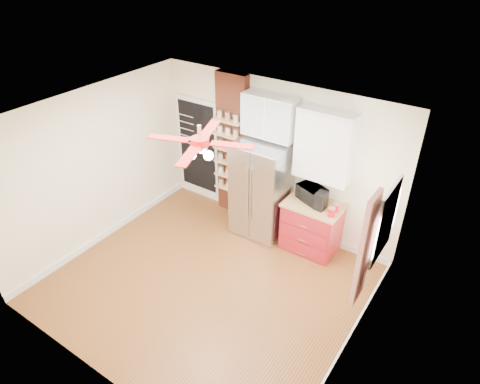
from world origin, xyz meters
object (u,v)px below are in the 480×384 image
Objects in this scene: red_cabinet at (311,227)px; pantry_jar_oats at (221,143)px; toaster_oven at (311,193)px; ceiling_fan at (200,142)px; coffee_maker at (321,201)px; fridge at (261,189)px; canister_left at (331,213)px.

pantry_jar_oats is (-1.92, 0.10, 0.99)m from red_cabinet.
red_cabinet is 0.59m from toaster_oven.
ceiling_fan is 2.38m from coffee_maker.
red_cabinet is at bearing -20.34° from toaster_oven.
toaster_oven is at bearing 153.38° from coffee_maker.
red_cabinet is at bearing 61.29° from ceiling_fan.
pantry_jar_oats is at bearing 179.22° from coffee_maker.
pantry_jar_oats is (-0.95, 0.15, 0.56)m from fridge.
canister_left is (0.37, -0.17, 0.52)m from red_cabinet.
fridge is at bearing 91.76° from ceiling_fan.
toaster_oven is (-0.10, 0.08, 0.58)m from red_cabinet.
ceiling_fan is at bearing -119.60° from coffee_maker.
toaster_oven is at bearing 64.98° from ceiling_fan.
red_cabinet is 7.20× the size of pantry_jar_oats.
red_cabinet is at bearing 163.46° from coffee_maker.
fridge is at bearing -150.69° from toaster_oven.
ceiling_fan is 2.26m from pantry_jar_oats.
pantry_jar_oats is at bearing 173.44° from canister_left.
toaster_oven is 3.59× the size of pantry_jar_oats.
ceiling_fan is at bearing -88.24° from fridge.
ceiling_fan reaches higher than fridge.
ceiling_fan reaches higher than toaster_oven.
fridge is 2.25m from ceiling_fan.
fridge is 13.41× the size of pantry_jar_oats.
fridge is at bearing -8.73° from pantry_jar_oats.
pantry_jar_oats is (-2.29, 0.26, 0.46)m from canister_left.
ceiling_fan is at bearing -130.46° from canister_left.
toaster_oven reaches higher than canister_left.
red_cabinet is at bearing -2.85° from pantry_jar_oats.
fridge reaches higher than canister_left.
fridge reaches higher than toaster_oven.
canister_left is at bearing -23.61° from coffee_maker.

